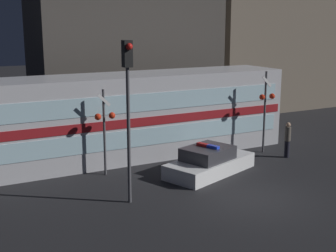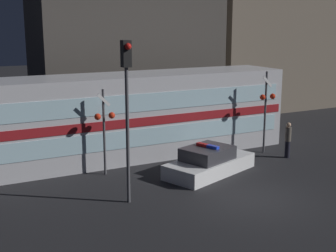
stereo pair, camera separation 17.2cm
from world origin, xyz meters
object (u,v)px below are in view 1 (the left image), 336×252
Objects in this scene: police_car at (209,162)px; train at (130,116)px; traffic_light_corner at (128,91)px; crossing_signal_near at (266,104)px; pedestrian at (287,139)px.

train is at bearing 96.26° from police_car.
traffic_light_corner reaches higher than police_car.
traffic_light_corner reaches higher than train.
crossing_signal_near is 0.70× the size of traffic_light_corner.
crossing_signal_near is at bearing -21.79° from train.
pedestrian is 9.65m from traffic_light_corner.
traffic_light_corner is at bearing 178.90° from police_car.
pedestrian is 0.30× the size of traffic_light_corner.
train is 3.92× the size of crossing_signal_near.
train is 3.44× the size of police_car.
train is at bearing 150.95° from pedestrian.
police_car is at bearing -160.39° from crossing_signal_near.
police_car is (1.96, -3.95, -1.51)m from train.
crossing_signal_near is at bearing 19.30° from traffic_light_corner.
crossing_signal_near reaches higher than police_car.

